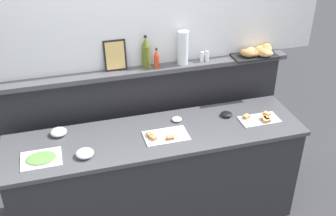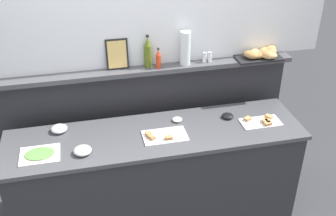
# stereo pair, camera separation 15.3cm
# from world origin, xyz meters

# --- Properties ---
(ground_plane) EXTENTS (12.00, 12.00, 0.00)m
(ground_plane) POSITION_xyz_m (0.00, 0.60, 0.00)
(ground_plane) COLOR #38383D
(buffet_counter) EXTENTS (2.39, 0.62, 0.93)m
(buffet_counter) POSITION_xyz_m (0.00, 0.00, 0.47)
(buffet_counter) COLOR #2D2D33
(buffet_counter) RESTS_ON ground_plane
(back_ledge_unit) EXTENTS (2.58, 0.22, 1.32)m
(back_ledge_unit) POSITION_xyz_m (0.00, 0.49, 0.69)
(back_ledge_unit) COLOR #2D2D33
(back_ledge_unit) RESTS_ON ground_plane
(sandwich_platter_front) EXTENTS (0.33, 0.17, 0.04)m
(sandwich_platter_front) POSITION_xyz_m (0.88, -0.04, 0.94)
(sandwich_platter_front) COLOR silver
(sandwich_platter_front) RESTS_ON buffet_counter
(sandwich_platter_side) EXTENTS (0.35, 0.21, 0.04)m
(sandwich_platter_side) POSITION_xyz_m (0.05, -0.06, 0.94)
(sandwich_platter_side) COLOR white
(sandwich_platter_side) RESTS_ON buffet_counter
(cold_cuts_platter) EXTENTS (0.29, 0.23, 0.02)m
(cold_cuts_platter) POSITION_xyz_m (-0.89, -0.09, 0.94)
(cold_cuts_platter) COLOR white
(cold_cuts_platter) RESTS_ON buffet_counter
(glass_bowl_large) EXTENTS (0.13, 0.13, 0.05)m
(glass_bowl_large) POSITION_xyz_m (-0.75, 0.20, 0.96)
(glass_bowl_large) COLOR silver
(glass_bowl_large) RESTS_ON buffet_counter
(glass_bowl_medium) EXTENTS (0.13, 0.13, 0.05)m
(glass_bowl_medium) POSITION_xyz_m (-0.58, -0.14, 0.96)
(glass_bowl_medium) COLOR silver
(glass_bowl_medium) RESTS_ON buffet_counter
(condiment_bowl_dark) EXTENTS (0.08, 0.08, 0.03)m
(condiment_bowl_dark) POSITION_xyz_m (0.21, 0.14, 0.95)
(condiment_bowl_dark) COLOR silver
(condiment_bowl_dark) RESTS_ON buffet_counter
(condiment_bowl_red) EXTENTS (0.10, 0.10, 0.03)m
(condiment_bowl_red) POSITION_xyz_m (0.64, 0.10, 0.95)
(condiment_bowl_red) COLOR black
(condiment_bowl_red) RESTS_ON buffet_counter
(hot_sauce_bottle) EXTENTS (0.04, 0.04, 0.18)m
(hot_sauce_bottle) POSITION_xyz_m (0.11, 0.39, 1.39)
(hot_sauce_bottle) COLOR red
(hot_sauce_bottle) RESTS_ON back_ledge_unit
(olive_oil_bottle) EXTENTS (0.06, 0.06, 0.28)m
(olive_oil_bottle) POSITION_xyz_m (0.03, 0.43, 1.44)
(olive_oil_bottle) COLOR #56661E
(olive_oil_bottle) RESTS_ON back_ledge_unit
(salt_shaker) EXTENTS (0.03, 0.03, 0.09)m
(salt_shaker) POSITION_xyz_m (0.51, 0.41, 1.36)
(salt_shaker) COLOR white
(salt_shaker) RESTS_ON back_ledge_unit
(pepper_shaker) EXTENTS (0.03, 0.03, 0.09)m
(pepper_shaker) POSITION_xyz_m (0.56, 0.41, 1.36)
(pepper_shaker) COLOR white
(pepper_shaker) RESTS_ON back_ledge_unit
(bread_basket) EXTENTS (0.43, 0.29, 0.08)m
(bread_basket) POSITION_xyz_m (1.03, 0.40, 1.35)
(bread_basket) COLOR black
(bread_basket) RESTS_ON back_ledge_unit
(framed_picture) EXTENTS (0.18, 0.05, 0.25)m
(framed_picture) POSITION_xyz_m (-0.22, 0.45, 1.44)
(framed_picture) COLOR black
(framed_picture) RESTS_ON back_ledge_unit
(water_carafe) EXTENTS (0.09, 0.09, 0.29)m
(water_carafe) POSITION_xyz_m (0.34, 0.41, 1.46)
(water_carafe) COLOR silver
(water_carafe) RESTS_ON back_ledge_unit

